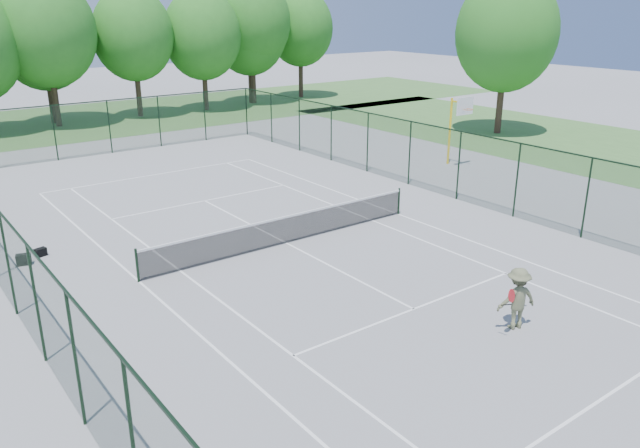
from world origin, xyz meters
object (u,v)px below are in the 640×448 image
Objects in this scene: basketball_goal at (458,117)px; sports_bag_a at (24,260)px; tennis_net at (286,228)px; tennis_player at (517,298)px.

basketball_goal is 21.69m from sports_bag_a.
tennis_net is 5.68× the size of tennis_player.
tennis_net is at bearing -7.11° from sports_bag_a.
sports_bag_a is at bearing -178.50° from basketball_goal.
tennis_player is (1.40, -8.73, 0.27)m from tennis_net.
basketball_goal is at bearing 18.45° from sports_bag_a.
basketball_goal reaches higher than sports_bag_a.
basketball_goal is 8.07× the size of sports_bag_a.
sports_bag_a is (-8.00, 3.57, -0.39)m from tennis_net.
basketball_goal reaches higher than tennis_net.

